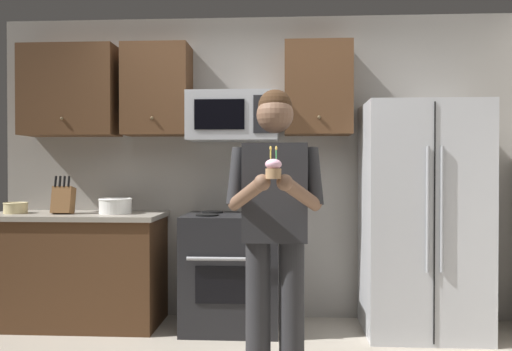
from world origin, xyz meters
The scene contains 11 objects.
wall_back centered at (0.00, 1.75, 1.30)m, with size 4.40×0.10×2.60m, color gray.
oven_range centered at (-0.15, 1.36, 0.46)m, with size 0.76×0.70×0.93m.
microwave centered at (-0.15, 1.48, 1.72)m, with size 0.74×0.41×0.40m.
refrigerator centered at (1.35, 1.32, 0.90)m, with size 0.90×0.75×1.80m.
cabinet_row_upper centered at (-0.72, 1.53, 1.95)m, with size 2.78×0.36×0.76m.
counter_left centered at (-1.45, 1.38, 0.46)m, with size 1.44×0.66×0.92m.
knife_block centered at (-1.53, 1.33, 1.03)m, with size 0.16×0.15×0.32m.
bowl_large_white centered at (-1.11, 1.37, 0.99)m, with size 0.27×0.27×0.13m.
bowl_small_colored centered at (-1.94, 1.35, 0.97)m, with size 0.20×0.20×0.09m.
person centered at (0.22, 0.23, 1.00)m, with size 0.60×0.48×1.76m.
cupcake centered at (0.22, -0.10, 1.29)m, with size 0.09×0.09×0.17m.
Camera 1 is at (0.30, -2.91, 1.29)m, focal length 37.33 mm.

